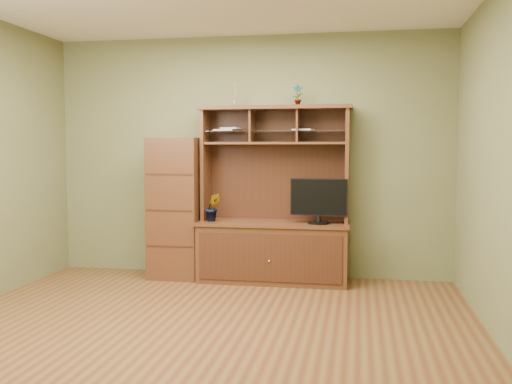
# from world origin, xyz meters

# --- Properties ---
(room) EXTENTS (4.54, 4.04, 2.74)m
(room) POSITION_xyz_m (0.00, 0.00, 1.35)
(room) COLOR #593119
(room) RESTS_ON ground
(media_hutch) EXTENTS (1.66, 0.61, 1.90)m
(media_hutch) POSITION_xyz_m (0.32, 1.73, 0.52)
(media_hutch) COLOR #442613
(media_hutch) RESTS_ON room
(monitor) EXTENTS (0.60, 0.23, 0.48)m
(monitor) POSITION_xyz_m (0.81, 1.64, 0.90)
(monitor) COLOR black
(monitor) RESTS_ON media_hutch
(orchid_plant) EXTENTS (0.20, 0.18, 0.30)m
(orchid_plant) POSITION_xyz_m (-0.34, 1.65, 0.80)
(orchid_plant) COLOR #30531C
(orchid_plant) RESTS_ON media_hutch
(top_plant) EXTENTS (0.13, 0.10, 0.23)m
(top_plant) POSITION_xyz_m (0.56, 1.80, 2.02)
(top_plant) COLOR #3C6322
(top_plant) RESTS_ON media_hutch
(reed_diffuser) EXTENTS (0.05, 0.05, 0.27)m
(reed_diffuser) POSITION_xyz_m (-0.12, 1.80, 2.00)
(reed_diffuser) COLOR silver
(reed_diffuser) RESTS_ON media_hutch
(magazines) EXTENTS (1.10, 0.20, 0.04)m
(magazines) POSITION_xyz_m (0.07, 1.80, 1.65)
(magazines) COLOR #B0AFB4
(magazines) RESTS_ON media_hutch
(side_cabinet) EXTENTS (0.56, 0.51, 1.56)m
(side_cabinet) POSITION_xyz_m (-0.78, 1.73, 0.78)
(side_cabinet) COLOR #442613
(side_cabinet) RESTS_ON room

